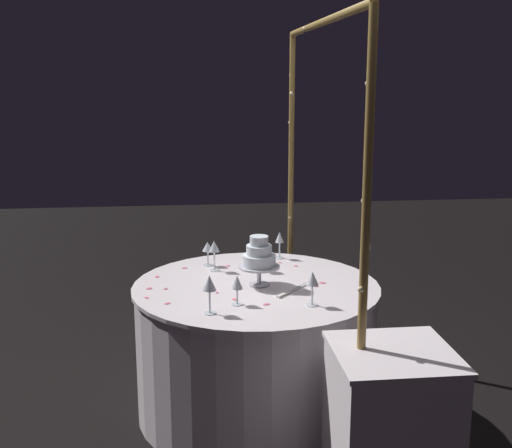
{
  "coord_description": "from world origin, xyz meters",
  "views": [
    {
      "loc": [
        3.28,
        -0.36,
        1.8
      ],
      "look_at": [
        0.0,
        0.0,
        1.05
      ],
      "focal_mm": 45.78,
      "sensor_mm": 36.0,
      "label": 1
    }
  ],
  "objects_px": {
    "decorative_arch": "(319,168)",
    "wine_glass_4": "(280,239)",
    "wine_glass_2": "(237,284)",
    "wine_glass_3": "(259,249)",
    "tiered_cake": "(259,257)",
    "main_table": "(256,348)",
    "wine_glass_5": "(208,248)",
    "cake_knife": "(292,291)",
    "wine_glass_0": "(209,285)",
    "side_table": "(390,433)",
    "wine_glass_6": "(214,248)",
    "wine_glass_1": "(312,280)"
  },
  "relations": [
    {
      "from": "tiered_cake",
      "to": "wine_glass_6",
      "type": "distance_m",
      "value": 0.37
    },
    {
      "from": "side_table",
      "to": "wine_glass_1",
      "type": "bearing_deg",
      "value": -159.49
    },
    {
      "from": "decorative_arch",
      "to": "wine_glass_0",
      "type": "height_order",
      "value": "decorative_arch"
    },
    {
      "from": "side_table",
      "to": "cake_knife",
      "type": "distance_m",
      "value": 0.92
    },
    {
      "from": "main_table",
      "to": "wine_glass_6",
      "type": "bearing_deg",
      "value": -144.27
    },
    {
      "from": "tiered_cake",
      "to": "wine_glass_0",
      "type": "bearing_deg",
      "value": -35.0
    },
    {
      "from": "wine_glass_2",
      "to": "wine_glass_5",
      "type": "xyz_separation_m",
      "value": [
        -0.69,
        -0.12,
        0.0
      ]
    },
    {
      "from": "wine_glass_3",
      "to": "wine_glass_5",
      "type": "bearing_deg",
      "value": -116.34
    },
    {
      "from": "decorative_arch",
      "to": "wine_glass_1",
      "type": "relative_size",
      "value": 12.16
    },
    {
      "from": "wine_glass_3",
      "to": "wine_glass_6",
      "type": "relative_size",
      "value": 0.92
    },
    {
      "from": "wine_glass_5",
      "to": "cake_knife",
      "type": "bearing_deg",
      "value": 37.79
    },
    {
      "from": "main_table",
      "to": "wine_glass_5",
      "type": "relative_size",
      "value": 9.23
    },
    {
      "from": "tiered_cake",
      "to": "wine_glass_4",
      "type": "xyz_separation_m",
      "value": [
        -0.51,
        0.18,
        -0.04
      ]
    },
    {
      "from": "decorative_arch",
      "to": "wine_glass_3",
      "type": "bearing_deg",
      "value": -131.78
    },
    {
      "from": "side_table",
      "to": "wine_glass_1",
      "type": "relative_size",
      "value": 4.27
    },
    {
      "from": "wine_glass_4",
      "to": "wine_glass_5",
      "type": "distance_m",
      "value": 0.45
    },
    {
      "from": "tiered_cake",
      "to": "wine_glass_4",
      "type": "distance_m",
      "value": 0.55
    },
    {
      "from": "wine_glass_5",
      "to": "wine_glass_0",
      "type": "bearing_deg",
      "value": -1.55
    },
    {
      "from": "wine_glass_2",
      "to": "wine_glass_3",
      "type": "distance_m",
      "value": 0.57
    },
    {
      "from": "side_table",
      "to": "decorative_arch",
      "type": "bearing_deg",
      "value": -172.48
    },
    {
      "from": "decorative_arch",
      "to": "wine_glass_4",
      "type": "xyz_separation_m",
      "value": [
        -0.5,
        -0.13,
        -0.5
      ]
    },
    {
      "from": "wine_glass_3",
      "to": "cake_knife",
      "type": "relative_size",
      "value": 0.69
    },
    {
      "from": "wine_glass_0",
      "to": "wine_glass_4",
      "type": "height_order",
      "value": "wine_glass_0"
    },
    {
      "from": "decorative_arch",
      "to": "wine_glass_5",
      "type": "distance_m",
      "value": 0.86
    },
    {
      "from": "wine_glass_6",
      "to": "cake_knife",
      "type": "distance_m",
      "value": 0.58
    },
    {
      "from": "decorative_arch",
      "to": "tiered_cake",
      "type": "bearing_deg",
      "value": -88.19
    },
    {
      "from": "wine_glass_5",
      "to": "side_table",
      "type": "bearing_deg",
      "value": 27.54
    },
    {
      "from": "wine_glass_1",
      "to": "cake_knife",
      "type": "height_order",
      "value": "wine_glass_1"
    },
    {
      "from": "decorative_arch",
      "to": "wine_glass_5",
      "type": "relative_size",
      "value": 14.63
    },
    {
      "from": "wine_glass_2",
      "to": "main_table",
      "type": "bearing_deg",
      "value": 157.18
    },
    {
      "from": "decorative_arch",
      "to": "wine_glass_4",
      "type": "bearing_deg",
      "value": -165.6
    },
    {
      "from": "tiered_cake",
      "to": "cake_knife",
      "type": "distance_m",
      "value": 0.25
    },
    {
      "from": "tiered_cake",
      "to": "wine_glass_1",
      "type": "bearing_deg",
      "value": 32.93
    },
    {
      "from": "side_table",
      "to": "wine_glass_5",
      "type": "distance_m",
      "value": 1.56
    },
    {
      "from": "wine_glass_4",
      "to": "wine_glass_0",
      "type": "bearing_deg",
      "value": -26.88
    },
    {
      "from": "main_table",
      "to": "wine_glass_3",
      "type": "bearing_deg",
      "value": 169.88
    },
    {
      "from": "wine_glass_2",
      "to": "wine_glass_5",
      "type": "distance_m",
      "value": 0.7
    },
    {
      "from": "wine_glass_1",
      "to": "wine_glass_3",
      "type": "relative_size",
      "value": 1.05
    },
    {
      "from": "wine_glass_5",
      "to": "cake_knife",
      "type": "distance_m",
      "value": 0.67
    },
    {
      "from": "wine_glass_1",
      "to": "wine_glass_2",
      "type": "relative_size",
      "value": 1.16
    },
    {
      "from": "main_table",
      "to": "decorative_arch",
      "type": "bearing_deg",
      "value": 90.01
    },
    {
      "from": "wine_glass_3",
      "to": "wine_glass_4",
      "type": "xyz_separation_m",
      "value": [
        -0.25,
        0.15,
        -0.01
      ]
    },
    {
      "from": "side_table",
      "to": "tiered_cake",
      "type": "xyz_separation_m",
      "value": [
        -0.92,
        -0.44,
        0.51
      ]
    },
    {
      "from": "cake_knife",
      "to": "tiered_cake",
      "type": "bearing_deg",
      "value": -128.47
    },
    {
      "from": "wine_glass_1",
      "to": "cake_knife",
      "type": "distance_m",
      "value": 0.26
    },
    {
      "from": "wine_glass_0",
      "to": "wine_glass_1",
      "type": "bearing_deg",
      "value": 96.57
    },
    {
      "from": "wine_glass_2",
      "to": "wine_glass_3",
      "type": "bearing_deg",
      "value": 162.84
    },
    {
      "from": "wine_glass_2",
      "to": "wine_glass_4",
      "type": "distance_m",
      "value": 0.86
    },
    {
      "from": "wine_glass_1",
      "to": "wine_glass_3",
      "type": "distance_m",
      "value": 0.63
    },
    {
      "from": "wine_glass_3",
      "to": "wine_glass_6",
      "type": "distance_m",
      "value": 0.25
    }
  ]
}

